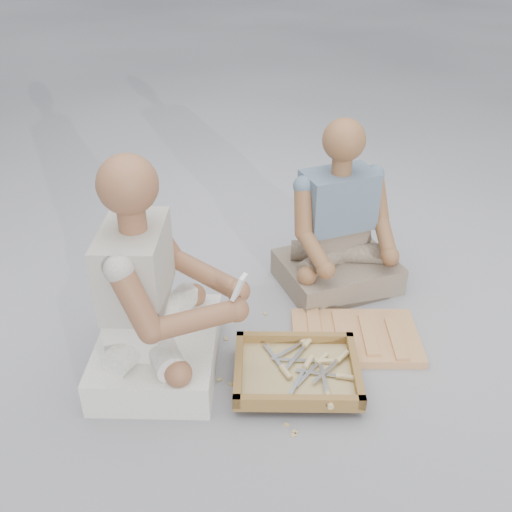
% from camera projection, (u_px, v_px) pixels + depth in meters
% --- Properties ---
extents(ground, '(60.00, 60.00, 0.00)m').
position_uv_depth(ground, '(272.00, 347.00, 2.36)').
color(ground, '#A3A2A8').
rests_on(ground, ground).
extents(carved_panel, '(0.59, 0.45, 0.03)m').
position_uv_depth(carved_panel, '(355.00, 337.00, 2.38)').
color(carved_panel, '#AE8343').
rests_on(carved_panel, ground).
extents(tool_tray, '(0.54, 0.47, 0.06)m').
position_uv_depth(tool_tray, '(297.00, 371.00, 2.15)').
color(tool_tray, brown).
rests_on(tool_tray, carved_panel).
extents(chisel_0, '(0.08, 0.22, 0.02)m').
position_uv_depth(chisel_0, '(328.00, 396.00, 2.02)').
color(chisel_0, silver).
rests_on(chisel_0, tool_tray).
extents(chisel_1, '(0.22, 0.06, 0.02)m').
position_uv_depth(chisel_1, '(318.00, 361.00, 2.19)').
color(chisel_1, silver).
rests_on(chisel_1, tool_tray).
extents(chisel_2, '(0.15, 0.18, 0.02)m').
position_uv_depth(chisel_2, '(283.00, 369.00, 2.14)').
color(chisel_2, silver).
rests_on(chisel_2, tool_tray).
extents(chisel_3, '(0.12, 0.20, 0.02)m').
position_uv_depth(chisel_3, '(339.00, 360.00, 2.18)').
color(chisel_3, silver).
rests_on(chisel_3, tool_tray).
extents(chisel_4, '(0.06, 0.22, 0.02)m').
position_uv_depth(chisel_4, '(306.00, 366.00, 2.15)').
color(chisel_4, silver).
rests_on(chisel_4, tool_tray).
extents(chisel_5, '(0.22, 0.02, 0.02)m').
position_uv_depth(chisel_5, '(340.00, 376.00, 2.11)').
color(chisel_5, silver).
rests_on(chisel_5, tool_tray).
extents(chisel_6, '(0.10, 0.21, 0.02)m').
position_uv_depth(chisel_6, '(319.00, 362.00, 2.18)').
color(chisel_6, silver).
rests_on(chisel_6, tool_tray).
extents(chisel_7, '(0.09, 0.21, 0.02)m').
position_uv_depth(chisel_7, '(306.00, 344.00, 2.26)').
color(chisel_7, silver).
rests_on(chisel_7, tool_tray).
extents(chisel_8, '(0.15, 0.18, 0.02)m').
position_uv_depth(chisel_8, '(303.00, 342.00, 2.27)').
color(chisel_8, silver).
rests_on(chisel_8, tool_tray).
extents(wood_chip_0, '(0.02, 0.02, 0.00)m').
position_uv_depth(wood_chip_0, '(246.00, 332.00, 2.44)').
color(wood_chip_0, tan).
rests_on(wood_chip_0, ground).
extents(wood_chip_1, '(0.02, 0.02, 0.00)m').
position_uv_depth(wood_chip_1, '(280.00, 337.00, 2.41)').
color(wood_chip_1, tan).
rests_on(wood_chip_1, ground).
extents(wood_chip_2, '(0.02, 0.02, 0.00)m').
position_uv_depth(wood_chip_2, '(244.00, 383.00, 2.18)').
color(wood_chip_2, tan).
rests_on(wood_chip_2, ground).
extents(wood_chip_3, '(0.02, 0.02, 0.00)m').
position_uv_depth(wood_chip_3, '(219.00, 380.00, 2.19)').
color(wood_chip_3, tan).
rests_on(wood_chip_3, ground).
extents(wood_chip_4, '(0.02, 0.02, 0.00)m').
position_uv_depth(wood_chip_4, '(323.00, 328.00, 2.46)').
color(wood_chip_4, tan).
rests_on(wood_chip_4, ground).
extents(wood_chip_5, '(0.02, 0.02, 0.00)m').
position_uv_depth(wood_chip_5, '(287.00, 425.00, 2.00)').
color(wood_chip_5, tan).
rests_on(wood_chip_5, ground).
extents(wood_chip_6, '(0.02, 0.02, 0.00)m').
position_uv_depth(wood_chip_6, '(226.00, 339.00, 2.40)').
color(wood_chip_6, tan).
rests_on(wood_chip_6, ground).
extents(wood_chip_7, '(0.02, 0.02, 0.00)m').
position_uv_depth(wood_chip_7, '(265.00, 314.00, 2.55)').
color(wood_chip_7, tan).
rests_on(wood_chip_7, ground).
extents(wood_chip_8, '(0.02, 0.02, 0.00)m').
position_uv_depth(wood_chip_8, '(239.00, 365.00, 2.26)').
color(wood_chip_8, tan).
rests_on(wood_chip_8, ground).
extents(wood_chip_9, '(0.02, 0.02, 0.00)m').
position_uv_depth(wood_chip_9, '(295.00, 432.00, 1.97)').
color(wood_chip_9, tan).
rests_on(wood_chip_9, ground).
extents(wood_chip_10, '(0.02, 0.02, 0.00)m').
position_uv_depth(wood_chip_10, '(294.00, 435.00, 1.96)').
color(wood_chip_10, tan).
rests_on(wood_chip_10, ground).
extents(wood_chip_11, '(0.02, 0.02, 0.00)m').
position_uv_depth(wood_chip_11, '(385.00, 349.00, 2.34)').
color(wood_chip_11, tan).
rests_on(wood_chip_11, ground).
extents(wood_chip_12, '(0.02, 0.02, 0.00)m').
position_uv_depth(wood_chip_12, '(231.00, 384.00, 2.17)').
color(wood_chip_12, tan).
rests_on(wood_chip_12, ground).
extents(wood_chip_13, '(0.02, 0.02, 0.00)m').
position_uv_depth(wood_chip_13, '(363.00, 348.00, 2.35)').
color(wood_chip_13, tan).
rests_on(wood_chip_13, ground).
extents(wood_chip_14, '(0.02, 0.02, 0.00)m').
position_uv_depth(wood_chip_14, '(259.00, 335.00, 2.42)').
color(wood_chip_14, tan).
rests_on(wood_chip_14, ground).
extents(craftsman, '(0.64, 0.64, 0.88)m').
position_uv_depth(craftsman, '(152.00, 304.00, 2.11)').
color(craftsman, silver).
rests_on(craftsman, ground).
extents(companion, '(0.66, 0.63, 0.80)m').
position_uv_depth(companion, '(339.00, 234.00, 2.63)').
color(companion, gray).
rests_on(companion, ground).
extents(mobile_phone, '(0.06, 0.05, 0.11)m').
position_uv_depth(mobile_phone, '(239.00, 287.00, 1.98)').
color(mobile_phone, white).
rests_on(mobile_phone, craftsman).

